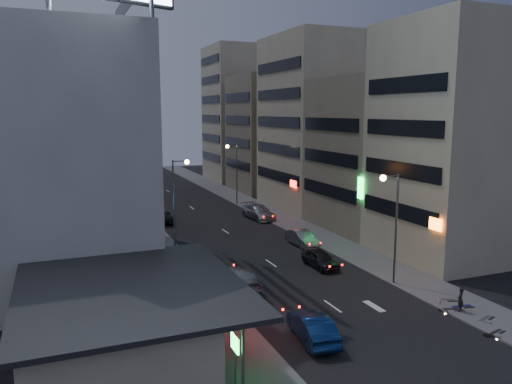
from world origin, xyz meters
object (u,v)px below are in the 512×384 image
parked_car_left (162,216)px  person (460,300)px  scooter_silver_b (456,291)px  scooter_black_a (499,320)px  scooter_silver_a (488,307)px  parked_car_right_mid (302,238)px  road_car_blue (312,327)px  parked_car_right_far (259,212)px  scooter_black_b (462,300)px  parked_car_right_near (320,259)px  road_car_silver (240,278)px  scooter_blue (470,296)px

parked_car_left → person: 34.91m
scooter_silver_b → scooter_black_a: bearing=-169.5°
person → scooter_silver_a: size_ratio=0.85×
parked_car_right_mid → road_car_blue: bearing=-116.5°
parked_car_right_far → scooter_silver_a: parked_car_right_far is taller
road_car_blue → person: bearing=-173.2°
person → scooter_black_b: size_ratio=0.85×
parked_car_right_near → scooter_black_a: (3.75, -14.27, -0.06)m
parked_car_left → scooter_silver_a: parked_car_left is taller
road_car_blue → parked_car_right_near: bearing=-113.5°
parked_car_right_mid → person: person is taller
parked_car_right_mid → scooter_silver_b: size_ratio=2.27×
parked_car_left → scooter_silver_a: 36.34m
parked_car_right_far → scooter_black_a: parked_car_right_far is taller
parked_car_right_near → scooter_silver_a: (4.70, -12.55, -0.03)m
road_car_silver → scooter_silver_a: size_ratio=3.11×
scooter_black_a → scooter_silver_a: size_ratio=0.95×
parked_car_right_near → person: bearing=-73.6°
parked_car_right_mid → scooter_black_b: 17.67m
parked_car_right_far → scooter_black_a: bearing=-93.4°
parked_car_left → road_car_silver: 23.45m
parked_car_right_near → scooter_blue: (4.97, -10.84, 0.03)m
parked_car_left → scooter_black_b: size_ratio=2.79×
scooter_black_b → scooter_silver_b: bearing=-12.3°
scooter_black_a → scooter_silver_a: scooter_silver_a is taller
parked_car_right_mid → road_car_silver: 12.72m
road_car_silver → scooter_silver_a: 16.19m
road_car_blue → scooter_black_a: bearing=171.9°
parked_car_right_mid → road_car_blue: 19.65m
parked_car_right_mid → scooter_black_b: (2.39, -17.51, -0.05)m
parked_car_left → scooter_black_b: (12.68, -32.35, -0.03)m
road_car_blue → scooter_silver_a: bearing=-178.5°
parked_car_right_mid → parked_car_right_near: bearing=-105.3°
parked_car_right_mid → scooter_silver_a: 19.20m
parked_car_right_far → scooter_blue: (2.64, -29.82, -0.10)m
scooter_blue → parked_car_right_near: bearing=33.3°
scooter_silver_a → road_car_blue: bearing=64.2°
parked_car_right_near → road_car_silver: road_car_silver is taller
parked_car_left → scooter_silver_b: size_ratio=2.63×
road_car_silver → scooter_silver_a: road_car_silver is taller
scooter_black_a → scooter_silver_b: (1.11, 4.52, 0.07)m
road_car_silver → person: bearing=147.1°
parked_car_right_mid → road_car_silver: bearing=-138.4°
parked_car_right_near → scooter_silver_b: 10.90m
parked_car_left → road_car_blue: bearing=100.6°
parked_car_right_near → road_car_silver: size_ratio=0.73×
parked_car_right_near → road_car_blue: road_car_blue is taller
parked_car_right_mid → parked_car_right_far: size_ratio=0.77×
road_car_silver → scooter_black_a: size_ratio=3.28×
parked_car_right_mid → scooter_silver_b: parked_car_right_mid is taller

